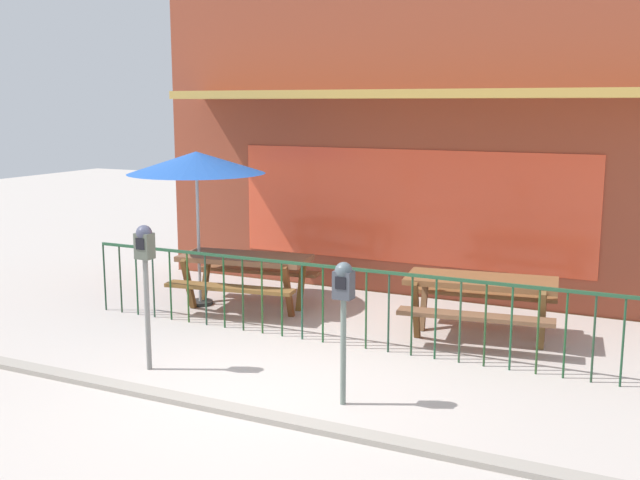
{
  "coord_description": "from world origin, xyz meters",
  "views": [
    {
      "loc": [
        3.67,
        -6.2,
        2.87
      ],
      "look_at": [
        -0.37,
        2.2,
        1.18
      ],
      "focal_mm": 42.58,
      "sensor_mm": 36.0,
      "label": 1
    }
  ],
  "objects_px": {
    "picnic_table_right": "(481,291)",
    "patio_umbrella": "(196,164)",
    "parking_meter_near": "(343,295)",
    "parking_meter_far": "(145,259)",
    "picnic_table_left": "(245,267)"
  },
  "relations": [
    {
      "from": "patio_umbrella",
      "to": "picnic_table_left",
      "type": "bearing_deg",
      "value": 3.85
    },
    {
      "from": "picnic_table_left",
      "to": "patio_umbrella",
      "type": "distance_m",
      "value": 1.6
    },
    {
      "from": "patio_umbrella",
      "to": "parking_meter_far",
      "type": "distance_m",
      "value": 2.84
    },
    {
      "from": "picnic_table_left",
      "to": "parking_meter_near",
      "type": "relative_size",
      "value": 1.41
    },
    {
      "from": "patio_umbrella",
      "to": "parking_meter_near",
      "type": "height_order",
      "value": "patio_umbrella"
    },
    {
      "from": "parking_meter_near",
      "to": "parking_meter_far",
      "type": "bearing_deg",
      "value": -179.35
    },
    {
      "from": "picnic_table_right",
      "to": "parking_meter_near",
      "type": "height_order",
      "value": "parking_meter_near"
    },
    {
      "from": "picnic_table_right",
      "to": "patio_umbrella",
      "type": "height_order",
      "value": "patio_umbrella"
    },
    {
      "from": "parking_meter_far",
      "to": "parking_meter_near",
      "type": "bearing_deg",
      "value": 0.65
    },
    {
      "from": "picnic_table_left",
      "to": "picnic_table_right",
      "type": "xyz_separation_m",
      "value": [
        3.31,
        0.06,
        0.0
      ]
    },
    {
      "from": "picnic_table_right",
      "to": "parking_meter_far",
      "type": "xyz_separation_m",
      "value": [
        -2.98,
        -2.62,
        0.62
      ]
    },
    {
      "from": "picnic_table_right",
      "to": "parking_meter_far",
      "type": "height_order",
      "value": "parking_meter_far"
    },
    {
      "from": "picnic_table_left",
      "to": "picnic_table_right",
      "type": "bearing_deg",
      "value": 1.02
    },
    {
      "from": "picnic_table_left",
      "to": "parking_meter_far",
      "type": "distance_m",
      "value": 2.66
    },
    {
      "from": "picnic_table_left",
      "to": "parking_meter_near",
      "type": "xyz_separation_m",
      "value": [
        2.63,
        -2.53,
        0.47
      ]
    }
  ]
}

